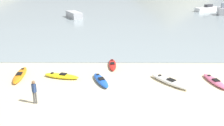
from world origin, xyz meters
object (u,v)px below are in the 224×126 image
at_px(kayak_on_sand_4, 169,81).
at_px(kayak_on_sand_5, 101,80).
at_px(kayak_on_sand_1, 62,76).
at_px(moored_boat_1, 74,15).
at_px(moored_boat_0, 207,9).
at_px(kayak_on_sand_3, 112,65).
at_px(person_near_foreground, 34,91).
at_px(kayak_on_sand_2, 20,75).
at_px(kayak_on_sand_0, 215,81).
at_px(moored_boat_2, 224,11).

bearing_deg(kayak_on_sand_4, kayak_on_sand_5, 177.39).
height_order(kayak_on_sand_1, moored_boat_1, moored_boat_1).
distance_m(kayak_on_sand_4, moored_boat_0, 39.09).
distance_m(kayak_on_sand_3, moored_boat_0, 37.60).
bearing_deg(person_near_foreground, kayak_on_sand_4, 18.87).
bearing_deg(kayak_on_sand_5, moored_boat_0, 61.36).
distance_m(moored_boat_0, moored_boat_1, 26.95).
height_order(kayak_on_sand_2, moored_boat_1, moored_boat_1).
bearing_deg(kayak_on_sand_0, moored_boat_2, 67.57).
xyz_separation_m(kayak_on_sand_4, kayak_on_sand_5, (-4.94, 0.23, -0.01)).
bearing_deg(moored_boat_1, kayak_on_sand_4, -68.60).
relative_size(kayak_on_sand_4, moored_boat_0, 0.57).
bearing_deg(moored_boat_0, kayak_on_sand_0, -107.54).
bearing_deg(moored_boat_2, kayak_on_sand_5, -124.33).
height_order(kayak_on_sand_3, person_near_foreground, person_near_foreground).
relative_size(kayak_on_sand_0, kayak_on_sand_5, 1.03).
distance_m(kayak_on_sand_2, kayak_on_sand_4, 11.27).
bearing_deg(moored_boat_2, kayak_on_sand_0, -112.43).
xyz_separation_m(kayak_on_sand_1, kayak_on_sand_5, (3.02, -0.79, 0.00)).
relative_size(kayak_on_sand_2, moored_boat_2, 1.02).
xyz_separation_m(kayak_on_sand_4, moored_boat_2, (16.02, 30.92, 0.66)).
xyz_separation_m(kayak_on_sand_1, kayak_on_sand_4, (7.96, -1.02, 0.02)).
bearing_deg(kayak_on_sand_3, kayak_on_sand_5, -103.47).
distance_m(kayak_on_sand_2, moored_boat_1, 26.27).
distance_m(kayak_on_sand_1, moored_boat_1, 26.64).
bearing_deg(kayak_on_sand_2, kayak_on_sand_1, -3.97).
bearing_deg(kayak_on_sand_1, moored_boat_2, 51.27).
relative_size(kayak_on_sand_4, kayak_on_sand_5, 1.08).
bearing_deg(kayak_on_sand_4, kayak_on_sand_2, 173.67).
relative_size(kayak_on_sand_4, moored_boat_2, 0.92).
height_order(kayak_on_sand_3, moored_boat_1, moored_boat_1).
distance_m(kayak_on_sand_5, moored_boat_2, 37.17).
bearing_deg(kayak_on_sand_2, kayak_on_sand_0, -4.29).
height_order(kayak_on_sand_0, kayak_on_sand_5, kayak_on_sand_5).
xyz_separation_m(kayak_on_sand_0, kayak_on_sand_2, (-14.52, 1.09, 0.01)).
height_order(kayak_on_sand_5, moored_boat_2, moored_boat_2).
bearing_deg(kayak_on_sand_0, kayak_on_sand_2, 175.71).
relative_size(kayak_on_sand_3, person_near_foreground, 1.91).
bearing_deg(kayak_on_sand_3, kayak_on_sand_2, -161.03).
bearing_deg(kayak_on_sand_5, person_near_foreground, -140.09).
height_order(kayak_on_sand_5, moored_boat_1, moored_boat_1).
xyz_separation_m(kayak_on_sand_0, moored_boat_0, (11.40, 36.06, 0.35)).
distance_m(kayak_on_sand_3, moored_boat_1, 24.75).
xyz_separation_m(kayak_on_sand_3, moored_boat_0, (18.83, 32.54, 0.35)).
bearing_deg(kayak_on_sand_4, moored_boat_1, 111.40).
height_order(kayak_on_sand_0, kayak_on_sand_1, kayak_on_sand_1).
relative_size(kayak_on_sand_5, moored_boat_2, 0.85).
bearing_deg(moored_boat_1, moored_boat_2, 7.25).
bearing_deg(kayak_on_sand_1, kayak_on_sand_5, -14.71).
bearing_deg(kayak_on_sand_3, moored_boat_2, 53.53).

